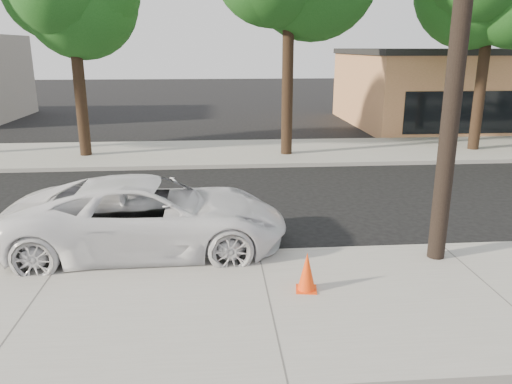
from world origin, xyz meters
TOP-DOWN VIEW (x-y plane):
  - ground at (0.00, 0.00)m, footprint 120.00×120.00m
  - near_sidewalk at (0.00, -4.30)m, footprint 90.00×4.40m
  - far_sidewalk at (0.00, 8.50)m, footprint 90.00×5.00m
  - curb_near at (0.00, -2.10)m, footprint 90.00×0.12m
  - building_main at (16.00, 16.00)m, footprint 18.00×10.00m
  - utility_pole at (3.60, -2.70)m, footprint 1.40×0.34m
  - police_cruiser at (-2.29, -1.57)m, footprint 5.89×2.81m
  - traffic_cone at (0.70, -3.92)m, footprint 0.41×0.41m

SIDE VIEW (x-z plane):
  - ground at x=0.00m, z-range 0.00..0.00m
  - near_sidewalk at x=0.00m, z-range 0.00..0.15m
  - far_sidewalk at x=0.00m, z-range 0.00..0.15m
  - curb_near at x=0.00m, z-range -0.01..0.15m
  - traffic_cone at x=0.70m, z-range 0.14..0.84m
  - police_cruiser at x=-2.29m, z-range 0.00..1.62m
  - building_main at x=16.00m, z-range 0.00..4.00m
  - utility_pole at x=3.60m, z-range 0.20..9.20m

